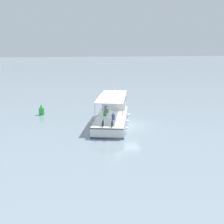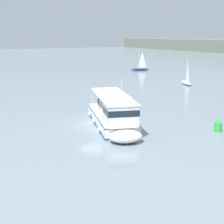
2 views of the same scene
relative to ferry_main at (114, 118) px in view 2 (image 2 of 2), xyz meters
The scene contains 5 objects.
ground_plane 2.68m from the ferry_main, 144.92° to the right, with size 400.00×400.00×0.00m, color gray.
ferry_main is the anchor object (origin of this frame).
sailboat_far_left 55.21m from the ferry_main, 146.23° to the left, with size 2.70×5.00×5.40m.
sailboat_mid_channel 32.78m from the ferry_main, 129.04° to the left, with size 4.96×3.20×5.40m.
channel_buoy 9.93m from the ferry_main, 56.98° to the left, with size 0.70×0.70×1.40m.
Camera 2 is at (30.02, -12.68, 8.91)m, focal length 53.14 mm.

